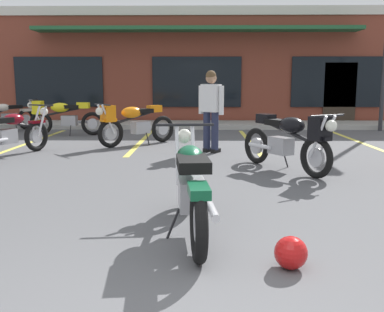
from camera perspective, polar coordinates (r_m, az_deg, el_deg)
ground_plane at (r=6.13m, az=0.03°, el=-4.05°), size 80.00×80.00×0.00m
sidewalk_kerb at (r=14.46m, az=0.58°, el=4.07°), size 22.00×1.80×0.14m
brick_storefront_building at (r=18.26m, az=0.69°, el=11.21°), size 17.81×6.73×3.96m
painted_stall_lines at (r=10.89m, az=0.45°, el=1.93°), size 13.44×4.80×0.01m
motorcycle_foreground_classic at (r=4.24m, az=-0.11°, el=-3.79°), size 0.67×2.11×0.98m
motorcycle_red_sportbike at (r=9.35m, az=-22.49°, el=2.79°), size 1.15×1.98×0.98m
motorcycle_black_cruiser at (r=13.98m, az=-22.83°, el=4.76°), size 1.13×1.98×0.98m
motorcycle_blue_standard at (r=7.30m, az=12.42°, el=2.12°), size 1.33×1.88×0.98m
motorcycle_green_cafe_racer at (r=12.63m, az=-16.42°, el=4.98°), size 2.11×0.66×0.98m
motorcycle_orange_scrambler at (r=10.24m, az=-7.57°, el=4.32°), size 1.71×1.58×0.98m
person_in_black_shirt at (r=9.07m, az=2.47°, el=6.42°), size 0.55×0.43×1.68m
helmet_on_pavement at (r=3.59m, az=12.64°, el=-12.09°), size 0.26×0.26×0.26m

